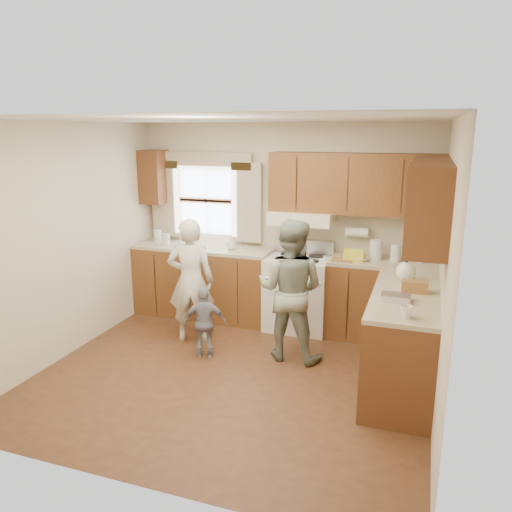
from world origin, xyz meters
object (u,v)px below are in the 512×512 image
at_px(stove, 299,291).
at_px(woman_right, 290,290).
at_px(woman_left, 191,281).
at_px(child, 205,323).

relative_size(stove, woman_right, 0.70).
height_order(woman_left, child, woman_left).
bearing_deg(woman_left, woman_right, 159.99).
distance_m(woman_left, child, 0.60).
xyz_separation_m(stove, woman_right, (0.12, -0.85, 0.30)).
xyz_separation_m(woman_left, woman_right, (1.19, -0.05, 0.04)).
relative_size(stove, child, 1.35).
bearing_deg(stove, woman_right, -81.84).
bearing_deg(woman_left, stove, -160.68).
relative_size(woman_left, woman_right, 0.95).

